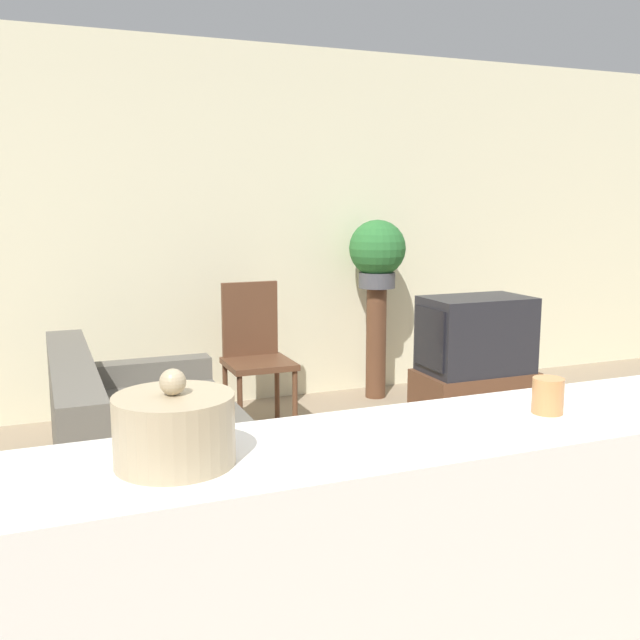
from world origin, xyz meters
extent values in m
cube|color=beige|center=(0.00, 3.43, 1.35)|extent=(9.00, 0.06, 2.70)
cube|color=#605B51|center=(-0.69, 1.72, 0.23)|extent=(0.95, 1.69, 0.45)
cube|color=#605B51|center=(-1.06, 1.72, 0.62)|extent=(0.20, 1.69, 0.34)
cube|color=#605B51|center=(-0.69, 0.95, 0.29)|extent=(0.95, 0.16, 0.59)
cube|color=#605B51|center=(-0.69, 2.49, 0.29)|extent=(0.95, 0.16, 0.59)
cube|color=brown|center=(1.41, 1.95, 0.23)|extent=(0.74, 0.44, 0.46)
cube|color=#232328|center=(1.41, 1.95, 0.70)|extent=(0.67, 0.42, 0.49)
cube|color=black|center=(1.07, 1.95, 0.70)|extent=(0.02, 0.34, 0.38)
cube|color=brown|center=(0.17, 2.68, 0.46)|extent=(0.44, 0.44, 0.04)
cube|color=brown|center=(0.17, 2.89, 0.74)|extent=(0.40, 0.04, 0.52)
cylinder|color=brown|center=(-0.02, 2.49, 0.22)|extent=(0.04, 0.04, 0.44)
cylinder|color=brown|center=(0.36, 2.49, 0.22)|extent=(0.04, 0.04, 0.44)
cylinder|color=brown|center=(-0.02, 2.87, 0.22)|extent=(0.04, 0.04, 0.44)
cylinder|color=brown|center=(0.36, 2.87, 0.22)|extent=(0.04, 0.04, 0.44)
cylinder|color=brown|center=(1.27, 3.11, 0.44)|extent=(0.16, 0.16, 0.88)
cylinder|color=#4C4C51|center=(1.27, 3.11, 0.94)|extent=(0.29, 0.29, 0.12)
sphere|color=#2D7033|center=(1.27, 3.11, 1.19)|extent=(0.44, 0.44, 0.44)
cube|color=white|center=(0.00, -0.40, 0.50)|extent=(2.97, 0.44, 1.01)
cylinder|color=tan|center=(-0.95, -0.40, 1.08)|extent=(0.25, 0.25, 0.15)
sphere|color=tan|center=(-0.95, -0.40, 1.18)|extent=(0.06, 0.06, 0.06)
cylinder|color=#C6844C|center=(0.02, -0.40, 1.05)|extent=(0.08, 0.08, 0.09)
camera|label=1|loc=(-1.20, -1.85, 1.56)|focal=40.00mm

